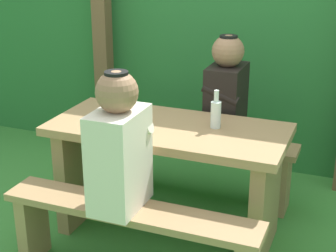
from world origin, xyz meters
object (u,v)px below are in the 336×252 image
object	(u,v)px
bottle_left	(121,103)
person_white_shirt	(119,147)
bottle_right	(216,113)
cell_phone	(129,111)
person_black_coat	(226,94)
drinking_glass	(117,119)
bench_far	(196,153)
picnic_table	(168,161)
bench_near	(130,229)

from	to	relation	value
bottle_left	person_white_shirt	bearing A→B (deg)	-64.49
bottle_right	cell_phone	bearing A→B (deg)	173.28
person_black_coat	drinking_glass	bearing A→B (deg)	-125.69
bench_far	bottle_right	distance (m)	0.72
picnic_table	bench_near	distance (m)	0.56
drinking_glass	cell_phone	distance (m)	0.27
bench_near	cell_phone	xyz separation A→B (m)	(-0.32, 0.68, 0.40)
bench_far	person_black_coat	bearing A→B (deg)	-0.95
bottle_left	bottle_right	world-z (taller)	bottle_left
person_white_shirt	person_black_coat	xyz separation A→B (m)	(0.25, 1.07, 0.00)
bottle_left	cell_phone	bearing A→B (deg)	89.31
bench_near	bottle_right	world-z (taller)	bottle_right
drinking_glass	cell_phone	bearing A→B (deg)	101.73
bottle_right	cell_phone	size ratio (longest dim) A/B	1.61
person_white_shirt	bottle_right	bearing A→B (deg)	62.29
bench_far	picnic_table	bearing A→B (deg)	-90.00
picnic_table	cell_phone	distance (m)	0.42
bench_far	person_white_shirt	world-z (taller)	person_white_shirt
person_black_coat	bottle_left	bearing A→B (deg)	-136.95
bench_near	bench_far	world-z (taller)	same
picnic_table	cell_phone	size ratio (longest dim) A/B	10.00
drinking_glass	bottle_right	bearing A→B (deg)	19.62
bench_near	bottle_left	size ratio (longest dim) A/B	6.15
picnic_table	bottle_left	distance (m)	0.46
person_white_shirt	bottle_right	size ratio (longest dim) A/B	3.19
person_white_shirt	cell_phone	bearing A→B (deg)	112.11
person_black_coat	bottle_right	bearing A→B (deg)	-81.72
bench_near	person_white_shirt	xyz separation A→B (m)	(-0.05, 0.00, 0.46)
drinking_glass	bottle_left	bearing A→B (deg)	108.73
person_black_coat	bottle_right	size ratio (longest dim) A/B	3.19
picnic_table	bottle_left	size ratio (longest dim) A/B	6.15
picnic_table	person_black_coat	xyz separation A→B (m)	(0.20, 0.53, 0.30)
bench_near	person_white_shirt	world-z (taller)	person_white_shirt
picnic_table	drinking_glass	size ratio (longest dim) A/B	15.49
person_white_shirt	bottle_left	size ratio (longest dim) A/B	3.16
bench_near	person_white_shirt	distance (m)	0.46
drinking_glass	cell_phone	size ratio (longest dim) A/B	0.65
bottle_right	person_black_coat	bearing A→B (deg)	98.28
bench_far	person_black_coat	distance (m)	0.50
bench_far	cell_phone	bearing A→B (deg)	-129.25
person_black_coat	person_white_shirt	bearing A→B (deg)	-103.20
person_white_shirt	person_black_coat	world-z (taller)	same
person_white_shirt	drinking_glass	bearing A→B (deg)	118.00
bottle_left	cell_phone	world-z (taller)	bottle_left
person_white_shirt	drinking_glass	distance (m)	0.47
bench_far	cell_phone	world-z (taller)	cell_phone
person_black_coat	bottle_right	distance (m)	0.47
picnic_table	person_white_shirt	size ratio (longest dim) A/B	1.95
picnic_table	person_white_shirt	distance (m)	0.61
bench_near	picnic_table	bearing A→B (deg)	90.00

